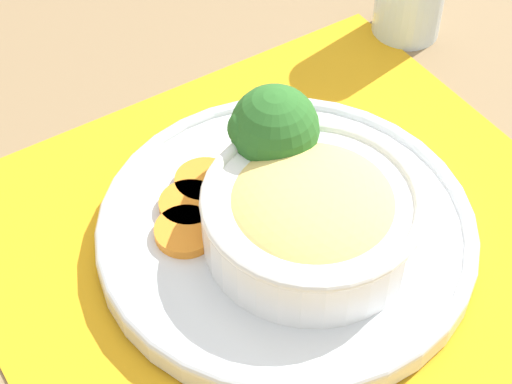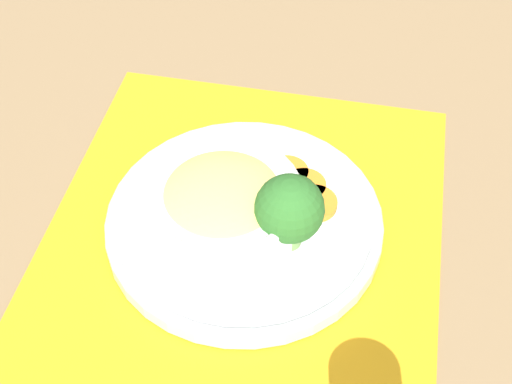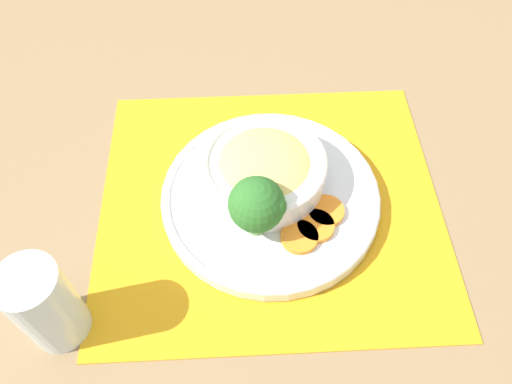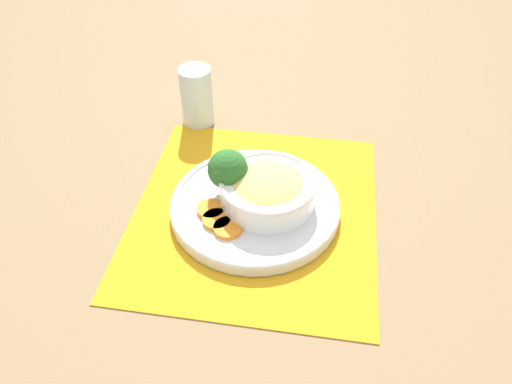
# 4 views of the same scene
# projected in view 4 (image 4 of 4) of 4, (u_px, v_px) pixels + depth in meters

# --- Properties ---
(ground_plane) EXTENTS (4.00, 4.00, 0.00)m
(ground_plane) POSITION_uv_depth(u_px,v_px,m) (255.00, 211.00, 0.83)
(ground_plane) COLOR #8C704C
(placemat) EXTENTS (0.47, 0.43, 0.00)m
(placemat) POSITION_uv_depth(u_px,v_px,m) (255.00, 211.00, 0.83)
(placemat) COLOR orange
(placemat) RESTS_ON ground_plane
(plate) EXTENTS (0.28, 0.28, 0.02)m
(plate) POSITION_uv_depth(u_px,v_px,m) (255.00, 205.00, 0.82)
(plate) COLOR silver
(plate) RESTS_ON placemat
(bowl) EXTENTS (0.16, 0.16, 0.06)m
(bowl) POSITION_uv_depth(u_px,v_px,m) (268.00, 189.00, 0.81)
(bowl) COLOR white
(bowl) RESTS_ON plate
(broccoli_floret) EXTENTS (0.07, 0.07, 0.08)m
(broccoli_floret) POSITION_uv_depth(u_px,v_px,m) (228.00, 170.00, 0.81)
(broccoli_floret) COLOR #759E51
(broccoli_floret) RESTS_ON plate
(carrot_slice_near) EXTENTS (0.05, 0.05, 0.01)m
(carrot_slice_near) POSITION_uv_depth(u_px,v_px,m) (211.00, 209.00, 0.80)
(carrot_slice_near) COLOR orange
(carrot_slice_near) RESTS_ON plate
(carrot_slice_middle) EXTENTS (0.05, 0.05, 0.01)m
(carrot_slice_middle) POSITION_uv_depth(u_px,v_px,m) (217.00, 220.00, 0.79)
(carrot_slice_middle) COLOR orange
(carrot_slice_middle) RESTS_ON plate
(carrot_slice_far) EXTENTS (0.05, 0.05, 0.01)m
(carrot_slice_far) POSITION_uv_depth(u_px,v_px,m) (228.00, 228.00, 0.77)
(carrot_slice_far) COLOR orange
(carrot_slice_far) RESTS_ON plate
(water_glass) EXTENTS (0.06, 0.06, 0.12)m
(water_glass) POSITION_uv_depth(u_px,v_px,m) (197.00, 99.00, 0.99)
(water_glass) COLOR silver
(water_glass) RESTS_ON ground_plane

